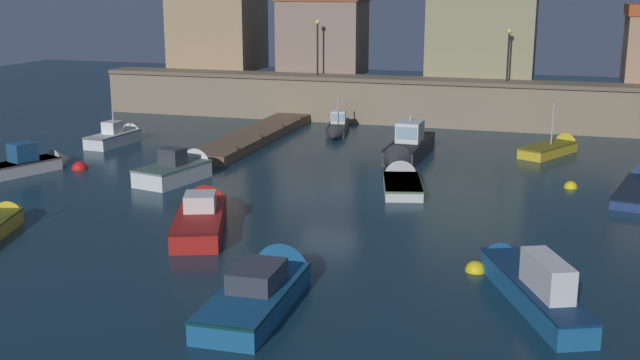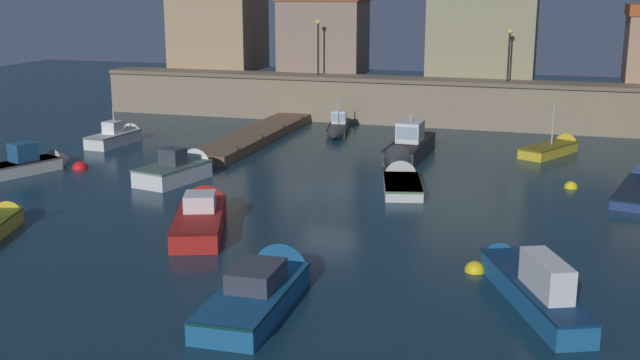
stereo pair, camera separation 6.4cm
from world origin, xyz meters
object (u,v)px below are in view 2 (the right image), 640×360
Objects in this scene: quay_lamp_1 at (509,46)px; mooring_buoy_0 at (80,169)px; quay_lamp_0 at (318,39)px; moored_boat_0 at (407,148)px; moored_boat_4 at (183,169)px; mooring_buoy_2 at (571,188)px; mooring_buoy_1 at (475,271)px; moored_boat_1 at (202,213)px; moored_boat_9 at (34,162)px; moored_boat_7 at (556,147)px; moored_boat_5 at (526,281)px; moored_boat_6 at (120,136)px; moored_boat_10 at (337,128)px; moored_boat_13 at (266,284)px; moored_boat_3 at (401,181)px.

mooring_buoy_0 is (-19.24, -17.67, -5.17)m from quay_lamp_1.
moored_boat_0 is at bearing -52.81° from quay_lamp_0.
moored_boat_4 reaches higher than mooring_buoy_2.
quay_lamp_1 reaches higher than mooring_buoy_1.
quay_lamp_0 is 4.70× the size of mooring_buoy_0.
mooring_buoy_0 is at bearing 35.10° from moored_boat_1.
moored_boat_9 is at bearing -114.78° from quay_lamp_0.
moored_boat_7 is 1.13× the size of moored_boat_9.
moored_boat_5 reaches higher than moored_boat_1.
moored_boat_6 is at bearing 145.16° from mooring_buoy_1.
moored_boat_10 is (2.71, -4.77, -5.05)m from quay_lamp_0.
moored_boat_5 is at bearing -84.64° from quay_lamp_1.
moored_boat_6 is at bearing 128.31° from moored_boat_7.
moored_boat_10 is 24.19m from mooring_buoy_1.
mooring_buoy_2 is (13.38, 9.91, -0.46)m from moored_boat_1.
moored_boat_5 is at bearing 23.02° from moored_boat_0.
moored_boat_10 is at bearing 3.81° from moored_boat_5.
moored_boat_13 is (8.91, -12.39, -0.06)m from moored_boat_4.
moored_boat_10 is at bearing 9.67° from moored_boat_13.
moored_boat_7 is (0.57, 21.49, -0.22)m from moored_boat_5.
moored_boat_9 is 0.71× the size of moored_boat_13.
mooring_buoy_0 is at bearing -36.89° from moored_boat_9.
moored_boat_7 is 6.58× the size of mooring_buoy_0.
moored_boat_7 is (6.59, 9.62, 0.06)m from moored_boat_3.
mooring_buoy_2 is at bearing -66.11° from moored_boat_4.
moored_boat_3 is 8.24× the size of mooring_buoy_2.
mooring_buoy_0 is (-5.79, 0.35, -0.48)m from moored_boat_4.
moored_boat_1 is at bearing 129.06° from moored_boat_3.
quay_lamp_0 reaches higher than moored_boat_7.
moored_boat_4 is 16.75m from mooring_buoy_1.
moored_boat_13 is (5.12, -25.64, 0.07)m from moored_boat_10.
moored_boat_9 is 2.16m from mooring_buoy_0.
quay_lamp_0 is 5.54× the size of mooring_buoy_1.
moored_boat_5 is at bearing -109.99° from moored_boat_4.
moored_boat_7 is at bearing -56.00° from moored_boat_1.
moored_boat_5 is at bearing -120.63° from moored_boat_6.
moored_boat_3 is 10.99m from mooring_buoy_1.
mooring_buoy_2 is at bearing 43.32° from moored_boat_10.
moored_boat_5 is at bearing -128.07° from moored_boat_1.
moored_boat_3 is 0.86× the size of moored_boat_10.
moored_boat_7 is at bearing -64.58° from quay_lamp_1.
moored_boat_6 reaches higher than moored_boat_9.
moored_boat_10 is at bearing -60.41° from quay_lamp_0.
mooring_buoy_2 is at bearing -58.64° from moored_boat_9.
moored_boat_4 is 1.04× the size of moored_boat_6.
moored_boat_0 is 18.83m from moored_boat_5.
moored_boat_6 reaches higher than moored_boat_1.
moored_boat_0 is at bearing -2.56° from moored_boat_13.
quay_lamp_1 is 12.42m from moored_boat_0.
quay_lamp_1 reaches higher than moored_boat_10.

